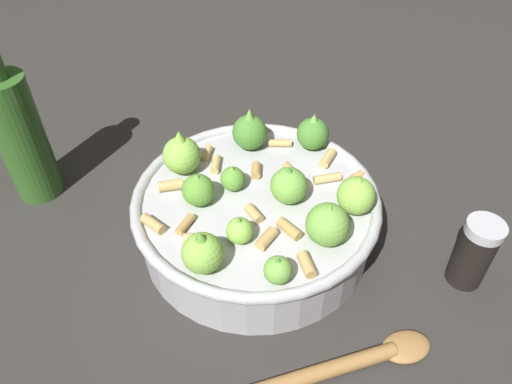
{
  "coord_description": "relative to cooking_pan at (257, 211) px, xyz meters",
  "views": [
    {
      "loc": [
        0.13,
        0.39,
        0.46
      ],
      "look_at": [
        0.0,
        0.0,
        0.08
      ],
      "focal_mm": 33.88,
      "sensor_mm": 36.0,
      "label": 1
    }
  ],
  "objects": [
    {
      "name": "ground_plane",
      "position": [
        0.0,
        -0.0,
        -0.05
      ],
      "size": [
        2.4,
        2.4,
        0.0
      ],
      "primitive_type": "plane",
      "color": "#2D2B28"
    },
    {
      "name": "pepper_shaker",
      "position": [
        -0.21,
        0.14,
        0.0
      ],
      "size": [
        0.04,
        0.04,
        0.09
      ],
      "color": "black",
      "rests_on": "ground"
    },
    {
      "name": "olive_oil_bottle",
      "position": [
        0.26,
        -0.18,
        0.05
      ],
      "size": [
        0.06,
        0.06,
        0.23
      ],
      "color": "#336023",
      "rests_on": "ground"
    },
    {
      "name": "cooking_pan",
      "position": [
        0.0,
        0.0,
        0.0
      ],
      "size": [
        0.29,
        0.29,
        0.13
      ],
      "color": "#B7B7BC",
      "rests_on": "ground"
    },
    {
      "name": "wooden_spoon",
      "position": [
        -0.03,
        0.2,
        -0.04
      ],
      "size": [
        0.21,
        0.04,
        0.02
      ],
      "color": "#9E703D",
      "rests_on": "ground"
    }
  ]
}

